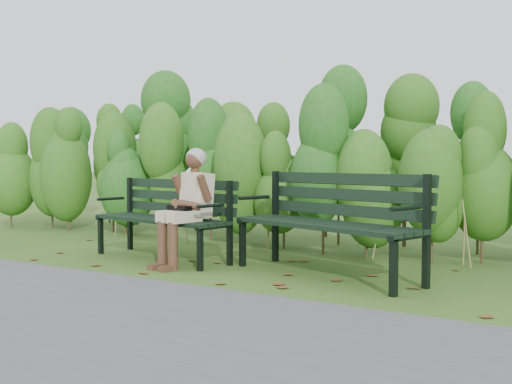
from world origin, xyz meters
The scene contains 7 objects.
ground centered at (0.00, 0.00, 0.00)m, with size 80.00×80.00×0.00m, color #32501B.
footpath centered at (0.00, -2.20, 0.01)m, with size 60.00×2.50×0.01m, color #474749.
hedge_band centered at (0.00, 1.86, 1.26)m, with size 11.04×1.67×2.42m.
leaf_litter centered at (0.11, 0.05, 0.00)m, with size 5.59×1.97×0.01m.
bench_left centered at (-1.00, 0.12, 0.52)m, with size 1.82×0.87×0.87m.
bench_right centered at (0.95, 0.17, 0.57)m, with size 2.03×1.17×0.97m.
seated_woman centered at (-0.52, -0.14, 0.69)m, with size 0.49×0.71×1.21m.
Camera 1 is at (3.23, -4.99, 1.08)m, focal length 42.00 mm.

